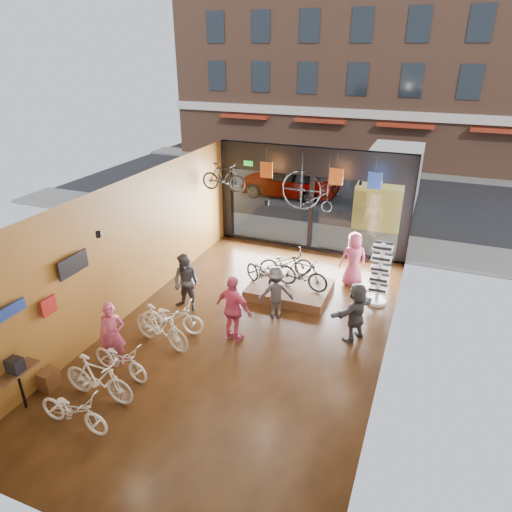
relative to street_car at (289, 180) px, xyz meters
The scene contains 35 objects.
ground_plane 12.34m from the street_car, 77.18° to the right, with size 7.00×12.00×0.04m, color black.
ceiling 12.66m from the street_car, 77.18° to the right, with size 7.00×12.00×0.04m, color black.
wall_left 12.07m from the street_car, 93.76° to the right, with size 0.04×12.00×3.80m, color #9A6722.
wall_right 13.57m from the street_car, 62.48° to the right, with size 0.04×12.00×3.80m, color beige.
wall_back 18.26m from the street_car, 81.38° to the right, with size 7.00×0.04×3.80m, color beige.
storefront 6.68m from the street_car, 65.52° to the right, with size 7.00×0.26×3.80m, color black, non-canonical shape.
exit_sign 6.52m from the street_car, 86.90° to the right, with size 0.35×0.06×0.18m, color #198C26.
street_road 4.14m from the street_car, 47.68° to the left, with size 30.00×18.00×0.02m, color black.
sidewalk_near 5.58m from the street_car, 60.36° to the right, with size 30.00×2.40×0.12m, color slate.
sidewalk_far 7.55m from the street_car, 68.69° to the left, with size 30.00×2.00×0.12m, color slate.
opposite_building 11.65m from the street_car, 73.96° to the left, with size 26.00×5.00×14.00m, color brown.
street_car is the anchor object (origin of this frame).
box_truck 5.07m from the street_car, 11.44° to the right, with size 2.29×6.86×2.70m, color silver, non-canonical shape.
floor_bike_0 16.33m from the street_car, 87.15° to the right, with size 0.56×1.61×0.85m, color silver.
floor_bike_1 15.47m from the street_car, 87.29° to the right, with size 0.49×1.73×1.04m, color silver.
floor_bike_2 14.67m from the street_car, 87.35° to the right, with size 0.56×1.60×0.84m, color silver.
floor_bike_3 13.34m from the street_car, 86.02° to the right, with size 0.51×1.79×1.08m, color silver.
floor_bike_4 12.73m from the street_car, 86.10° to the right, with size 0.60×1.73×0.91m, color silver.
display_platform 10.12m from the street_car, 71.97° to the right, with size 2.40×1.80×0.30m, color #4B331A.
display_bike_left 10.32m from the street_car, 76.38° to the right, with size 0.61×1.74×0.91m, color black.
display_bike_mid 10.25m from the street_car, 70.00° to the right, with size 0.46×1.64×0.99m, color black.
display_bike_right 9.40m from the street_car, 72.78° to the right, with size 0.58×1.66×0.87m, color black.
customer_0 14.34m from the street_car, 88.86° to the right, with size 0.59×0.39×1.62m, color #CC4C72.
customer_1 11.53m from the street_car, 86.81° to the right, with size 0.83×0.65×1.71m, color #3F3F44.
customer_2 12.66m from the street_car, 78.48° to the right, with size 1.07×0.44×1.82m, color #CC4C72.
customer_3 11.41m from the street_car, 74.01° to the right, with size 0.99×0.57×1.54m, color #3F3F44.
customer_4 9.50m from the street_car, 59.95° to the right, with size 0.85×0.56×1.75m, color #CC4C72.
customer_5 12.44m from the street_car, 64.33° to the right, with size 1.49×0.47×1.60m, color #3F3F44.
sunglasses_rack 10.77m from the street_car, 58.17° to the right, with size 0.56×0.46×1.92m, color white, non-canonical shape.
wall_merch 15.52m from the street_car, 92.40° to the right, with size 0.40×2.40×2.60m, color navy, non-canonical shape.
penny_farthing 7.82m from the street_car, 67.52° to the right, with size 1.70×0.06×1.36m, color black, non-canonical shape.
hung_bike 8.08m from the street_car, 89.14° to the right, with size 0.45×1.58×0.95m, color black.
jersey_left 7.27m from the street_car, 79.31° to the right, with size 0.45×0.03×0.55m, color #CC5919.
jersey_mid 8.07m from the street_car, 61.26° to the right, with size 0.45×0.03×0.55m, color #CC5919.
jersey_right 8.71m from the street_car, 53.83° to the right, with size 0.45×0.03×0.55m, color #1E3F99.
Camera 1 is at (3.97, -9.37, 6.94)m, focal length 32.00 mm.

